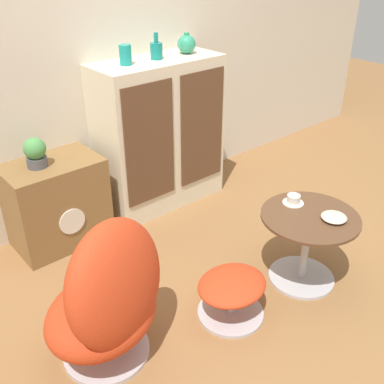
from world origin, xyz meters
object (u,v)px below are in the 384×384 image
object	(u,v)px
coffee_table	(307,240)
egg_chair	(109,300)
vase_leftmost	(125,55)
tv_console	(57,203)
ottoman	(232,290)
teacup	(293,200)
sideboard	(160,135)
potted_plant	(35,152)
bowl	(334,217)
vase_inner_left	(156,50)
vase_inner_right	(187,44)

from	to	relation	value
coffee_table	egg_chair	bearing A→B (deg)	168.70
coffee_table	vase_leftmost	xyz separation A→B (m)	(-0.32, 1.37, 0.91)
tv_console	ottoman	bearing A→B (deg)	-73.28
coffee_table	vase_leftmost	distance (m)	1.67
ottoman	teacup	world-z (taller)	teacup
sideboard	coffee_table	world-z (taller)	sideboard
potted_plant	bowl	size ratio (longest dim) A/B	1.33
ottoman	coffee_table	world-z (taller)	coffee_table
vase_inner_left	potted_plant	size ratio (longest dim) A/B	0.92
coffee_table	vase_inner_right	distance (m)	1.66
sideboard	vase_inner_right	size ratio (longest dim) A/B	7.64
tv_console	potted_plant	world-z (taller)	potted_plant
teacup	bowl	size ratio (longest dim) A/B	0.87
coffee_table	vase_inner_left	distance (m)	1.64
sideboard	potted_plant	world-z (taller)	sideboard
vase_leftmost	potted_plant	world-z (taller)	vase_leftmost
sideboard	bowl	xyz separation A→B (m)	(0.13, -1.48, -0.08)
tv_console	vase_leftmost	distance (m)	1.10
ottoman	vase_inner_left	bearing A→B (deg)	69.17
vase_leftmost	potted_plant	bearing A→B (deg)	179.57
sideboard	teacup	world-z (taller)	sideboard
tv_console	teacup	size ratio (longest dim) A/B	4.87
tv_console	teacup	distance (m)	1.58
sideboard	coffee_table	size ratio (longest dim) A/B	1.97
sideboard	vase_leftmost	size ratio (longest dim) A/B	8.61
teacup	vase_inner_left	bearing A→B (deg)	94.74
vase_leftmost	bowl	size ratio (longest dim) A/B	0.90
teacup	bowl	bearing A→B (deg)	-84.00
vase_inner_right	teacup	size ratio (longest dim) A/B	1.16
vase_leftmost	teacup	xyz separation A→B (m)	(0.36, -1.21, -0.71)
vase_inner_right	potted_plant	distance (m)	1.34
egg_chair	potted_plant	bearing A→B (deg)	80.60
potted_plant	bowl	xyz separation A→B (m)	(1.10, -1.49, -0.22)
ottoman	vase_inner_right	xyz separation A→B (m)	(0.77, 1.30, 1.03)
sideboard	coffee_table	xyz separation A→B (m)	(0.07, -1.36, -0.28)
ottoman	tv_console	bearing A→B (deg)	106.72
tv_console	coffee_table	xyz separation A→B (m)	(0.95, -1.37, -0.01)
egg_chair	teacup	world-z (taller)	egg_chair
potted_plant	tv_console	bearing A→B (deg)	-0.31
bowl	vase_inner_left	bearing A→B (deg)	94.97
sideboard	egg_chair	distance (m)	1.62
egg_chair	coffee_table	size ratio (longest dim) A/B	1.44
vase_leftmost	bowl	bearing A→B (deg)	-75.47
vase_inner_left	vase_inner_right	xyz separation A→B (m)	(0.27, -0.00, 0.01)
vase_inner_left	coffee_table	bearing A→B (deg)	-87.25
ottoman	coffee_table	bearing A→B (deg)	-7.17
vase_leftmost	teacup	bearing A→B (deg)	-73.65
vase_leftmost	vase_inner_left	xyz separation A→B (m)	(0.26, 0.00, -0.00)
sideboard	ottoman	world-z (taller)	sideboard
vase_leftmost	teacup	world-z (taller)	vase_leftmost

